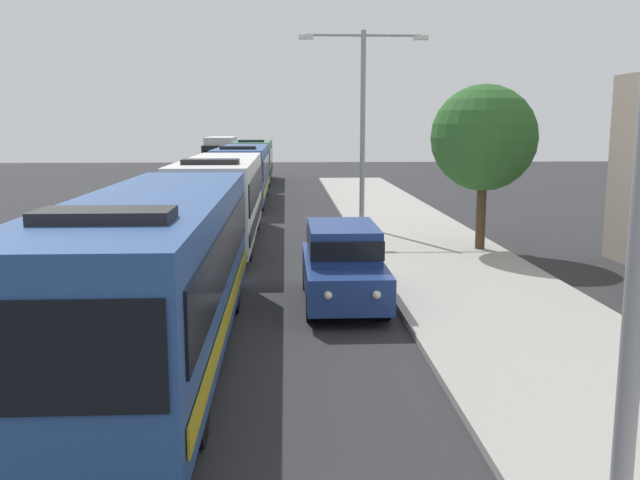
% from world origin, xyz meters
% --- Properties ---
extents(bus_lead, '(2.58, 11.50, 3.21)m').
position_xyz_m(bus_lead, '(-1.30, 13.76, 1.69)').
color(bus_lead, '#284C8C').
rests_on(bus_lead, ground_plane).
extents(bus_second_in_line, '(2.58, 11.00, 3.21)m').
position_xyz_m(bus_second_in_line, '(-1.30, 26.45, 1.69)').
color(bus_second_in_line, silver).
rests_on(bus_second_in_line, ground_plane).
extents(bus_middle, '(2.58, 12.01, 3.21)m').
position_xyz_m(bus_middle, '(-1.30, 39.49, 1.69)').
color(bus_middle, '#284C8C').
rests_on(bus_middle, ground_plane).
extents(bus_fourth_in_line, '(2.58, 11.64, 3.21)m').
position_xyz_m(bus_fourth_in_line, '(-1.30, 52.57, 1.69)').
color(bus_fourth_in_line, '#33724C').
rests_on(bus_fourth_in_line, ground_plane).
extents(white_suv, '(1.86, 4.89, 1.90)m').
position_xyz_m(white_suv, '(2.40, 17.68, 1.03)').
color(white_suv, navy).
rests_on(white_suv, ground_plane).
extents(box_truck_oncoming, '(2.35, 8.11, 3.15)m').
position_xyz_m(box_truck_oncoming, '(-4.60, 62.01, 1.71)').
color(box_truck_oncoming, black).
rests_on(box_truck_oncoming, ground_plane).
extents(streetlamp_mid, '(5.04, 0.28, 7.73)m').
position_xyz_m(streetlamp_mid, '(4.10, 28.97, 4.87)').
color(streetlamp_mid, gray).
rests_on(streetlamp_mid, sidewalk).
extents(roadside_tree, '(3.48, 3.48, 5.44)m').
position_xyz_m(roadside_tree, '(7.55, 23.98, 3.83)').
color(roadside_tree, '#4C3823').
rests_on(roadside_tree, sidewalk).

